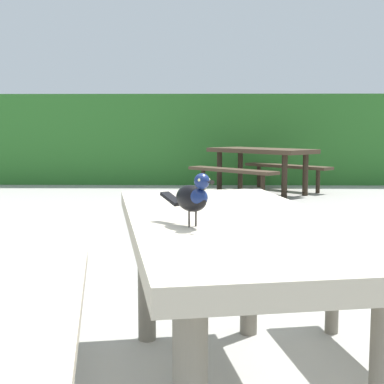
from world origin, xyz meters
name	(u,v)px	position (x,y,z in m)	size (l,w,h in m)	color
hedge_wall	(216,139)	(0.00, 9.58, 0.85)	(28.00, 2.36, 1.71)	#2D6B28
picnic_table_foreground	(230,264)	(-0.19, 0.06, 0.56)	(1.96, 1.98, 0.74)	#B2A893
bird_grackle	(193,197)	(-0.33, -0.17, 0.84)	(0.19, 0.24, 0.18)	black
picnic_table_mid_left	(261,160)	(0.67, 7.13, 0.56)	(2.40, 2.40, 0.74)	#473828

